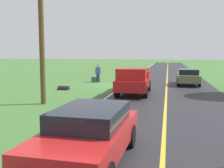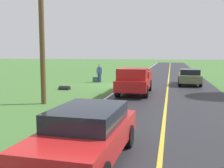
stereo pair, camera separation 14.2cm
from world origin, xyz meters
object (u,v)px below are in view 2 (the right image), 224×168
object	(u,v)px
utility_pole_roadside	(42,32)
suitcase_carried	(95,80)
hitchhiker_walking	(99,72)
sedan_near_oncoming	(189,76)
pickup_truck_passing	(134,80)
sedan_ahead_same_lane	(86,133)

from	to	relation	value
utility_pole_roadside	suitcase_carried	bearing A→B (deg)	-88.49
hitchhiker_walking	utility_pole_roadside	bearing A→B (deg)	89.42
sedan_near_oncoming	utility_pole_roadside	distance (m)	14.29
suitcase_carried	pickup_truck_passing	xyz separation A→B (m)	(-4.74, 6.78, 0.72)
sedan_ahead_same_lane	pickup_truck_passing	bearing A→B (deg)	-88.36
hitchhiker_walking	utility_pole_roadside	xyz separation A→B (m)	(0.12, 11.47, 2.96)
pickup_truck_passing	utility_pole_roadside	distance (m)	7.05
sedan_near_oncoming	sedan_ahead_same_lane	size ratio (longest dim) A/B	0.99
hitchhiker_walking	sedan_near_oncoming	world-z (taller)	hitchhiker_walking
pickup_truck_passing	sedan_ahead_same_lane	distance (m)	11.72
sedan_near_oncoming	utility_pole_roadside	size ratio (longest dim) A/B	0.56
pickup_truck_passing	sedan_near_oncoming	xyz separation A→B (m)	(-4.05, -6.44, -0.21)
hitchhiker_walking	utility_pole_roadside	size ratio (longest dim) A/B	0.22
sedan_ahead_same_lane	utility_pole_roadside	distance (m)	9.14
hitchhiker_walking	pickup_truck_passing	xyz separation A→B (m)	(-4.32, 6.87, -0.01)
hitchhiker_walking	sedan_ahead_same_lane	bearing A→B (deg)	104.08
sedan_near_oncoming	sedan_ahead_same_lane	bearing A→B (deg)	78.44
hitchhiker_walking	sedan_near_oncoming	size ratio (longest dim) A/B	0.39
suitcase_carried	utility_pole_roadside	size ratio (longest dim) A/B	0.06
pickup_truck_passing	sedan_near_oncoming	distance (m)	7.61
suitcase_carried	pickup_truck_passing	size ratio (longest dim) A/B	0.09
utility_pole_roadside	hitchhiker_walking	bearing A→B (deg)	-90.58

